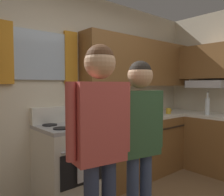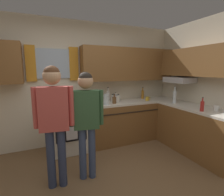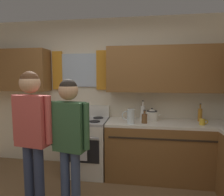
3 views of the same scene
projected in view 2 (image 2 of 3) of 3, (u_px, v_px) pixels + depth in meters
back_wall_unit at (79, 76)px, 3.58m from camera, size 4.60×0.42×2.60m
kitchen_counter_run at (156, 124)px, 3.67m from camera, size 2.19×2.18×0.90m
stove_oven at (69, 127)px, 3.38m from camera, size 0.68×0.67×1.10m
bottle_sauce_red at (202, 106)px, 2.89m from camera, size 0.06×0.06×0.25m
bottle_squat_brown at (114, 100)px, 3.55m from camera, size 0.08×0.08×0.21m
bottle_milk_white at (108, 96)px, 3.81m from camera, size 0.08×0.08×0.31m
bottle_tall_clear at (174, 97)px, 3.58m from camera, size 0.07×0.07×0.37m
bottle_oil_amber at (143, 94)px, 4.13m from camera, size 0.06×0.06×0.29m
mug_mustard_yellow at (147, 99)px, 3.89m from camera, size 0.12×0.08×0.09m
mug_ceramic_white at (216, 108)px, 2.93m from camera, size 0.13×0.08×0.09m
stovetop_kettle at (116, 97)px, 3.78m from camera, size 0.27×0.20×0.21m
water_pitcher at (106, 99)px, 3.41m from camera, size 0.19×0.11×0.22m
adult_left at (54, 113)px, 2.21m from camera, size 0.51×0.22×1.66m
adult_in_plaid at (86, 114)px, 2.40m from camera, size 0.48×0.22×1.57m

